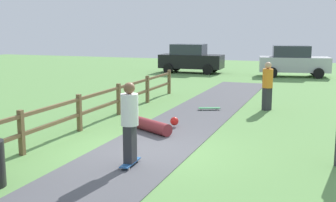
{
  "coord_description": "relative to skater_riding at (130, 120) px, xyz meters",
  "views": [
    {
      "loc": [
        4.11,
        -9.37,
        3.03
      ],
      "look_at": [
        0.05,
        1.65,
        1.0
      ],
      "focal_mm": 45.71,
      "sensor_mm": 36.0,
      "label": 1
    }
  ],
  "objects": [
    {
      "name": "skater_fallen",
      "position": [
        -0.75,
        3.1,
        -0.86
      ],
      "size": [
        1.57,
        1.49,
        0.36
      ],
      "color": "maroon",
      "rests_on": "asphalt_path"
    },
    {
      "name": "bystander_orange",
      "position": [
        1.96,
        7.69,
        -0.07
      ],
      "size": [
        0.53,
        0.53,
        1.78
      ],
      "color": "#2D2D33",
      "rests_on": "ground_plane"
    },
    {
      "name": "ground_plane",
      "position": [
        -0.2,
        1.17,
        -1.06
      ],
      "size": [
        60.0,
        60.0,
        0.0
      ],
      "primitive_type": "plane",
      "color": "#60934C"
    },
    {
      "name": "parked_car_black",
      "position": [
        -4.62,
        19.36,
        -0.1
      ],
      "size": [
        4.24,
        2.07,
        1.92
      ],
      "color": "black",
      "rests_on": "ground_plane"
    },
    {
      "name": "skater_riding",
      "position": [
        0.0,
        0.0,
        0.0
      ],
      "size": [
        0.4,
        0.81,
        1.85
      ],
      "color": "#265999",
      "rests_on": "asphalt_path"
    },
    {
      "name": "parked_car_silver",
      "position": [
        2.04,
        19.35,
        -0.1
      ],
      "size": [
        4.42,
        2.52,
        1.92
      ],
      "color": "#B7B7BC",
      "rests_on": "ground_plane"
    },
    {
      "name": "wooden_fence",
      "position": [
        -2.8,
        1.17,
        -0.39
      ],
      "size": [
        0.12,
        18.12,
        1.1
      ],
      "color": "brown",
      "rests_on": "ground_plane"
    },
    {
      "name": "skateboard_loose",
      "position": [
        -0.01,
        6.86,
        -0.97
      ],
      "size": [
        0.81,
        0.5,
        0.08
      ],
      "color": "#338C4C",
      "rests_on": "asphalt_path"
    },
    {
      "name": "asphalt_path",
      "position": [
        -0.2,
        1.17,
        -1.05
      ],
      "size": [
        2.4,
        28.0,
        0.02
      ],
      "primitive_type": "cube",
      "color": "#515156",
      "rests_on": "ground_plane"
    }
  ]
}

